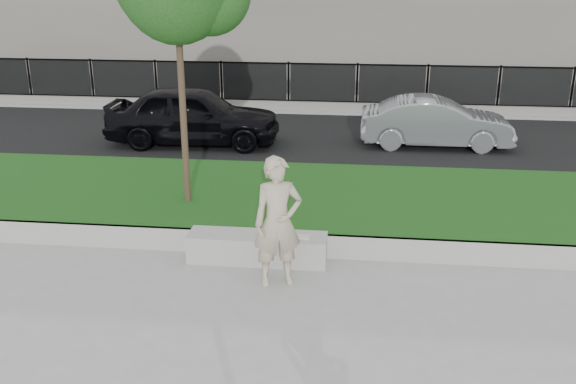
# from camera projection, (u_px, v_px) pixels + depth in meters

# --- Properties ---
(ground) EXTENTS (90.00, 90.00, 0.00)m
(ground) POSITION_uv_depth(u_px,v_px,m) (239.00, 283.00, 9.66)
(ground) COLOR gray
(ground) RESTS_ON ground
(grass_bank) EXTENTS (34.00, 4.00, 0.40)m
(grass_bank) POSITION_uv_depth(u_px,v_px,m) (267.00, 202.00, 12.41)
(grass_bank) COLOR #0D370E
(grass_bank) RESTS_ON ground
(grass_kerb) EXTENTS (34.00, 0.08, 0.40)m
(grass_kerb) POSITION_uv_depth(u_px,v_px,m) (250.00, 243.00, 10.57)
(grass_kerb) COLOR gray
(grass_kerb) RESTS_ON ground
(street) EXTENTS (34.00, 7.00, 0.04)m
(street) POSITION_uv_depth(u_px,v_px,m) (296.00, 139.00, 17.62)
(street) COLOR black
(street) RESTS_ON ground
(far_pavement) EXTENTS (34.00, 3.00, 0.12)m
(far_pavement) POSITION_uv_depth(u_px,v_px,m) (309.00, 104.00, 21.82)
(far_pavement) COLOR gray
(far_pavement) RESTS_ON ground
(iron_fence) EXTENTS (32.00, 0.30, 1.50)m
(iron_fence) POSITION_uv_depth(u_px,v_px,m) (307.00, 96.00, 20.72)
(iron_fence) COLOR slate
(iron_fence) RESTS_ON far_pavement
(stone_bench) EXTENTS (2.23, 0.56, 0.46)m
(stone_bench) POSITION_uv_depth(u_px,v_px,m) (257.00, 248.00, 10.32)
(stone_bench) COLOR gray
(stone_bench) RESTS_ON ground
(man) EXTENTS (0.83, 0.68, 1.97)m
(man) POSITION_uv_depth(u_px,v_px,m) (278.00, 222.00, 9.35)
(man) COLOR #BAAC8F
(man) RESTS_ON ground
(book) EXTENTS (0.23, 0.17, 0.02)m
(book) POSITION_uv_depth(u_px,v_px,m) (303.00, 237.00, 10.13)
(book) COLOR beige
(book) RESTS_ON stone_bench
(car_dark) EXTENTS (4.58, 1.98, 1.54)m
(car_dark) POSITION_uv_depth(u_px,v_px,m) (193.00, 115.00, 16.80)
(car_dark) COLOR black
(car_dark) RESTS_ON street
(car_silver) EXTENTS (3.88, 1.38, 1.28)m
(car_silver) POSITION_uv_depth(u_px,v_px,m) (436.00, 122.00, 16.61)
(car_silver) COLOR gray
(car_silver) RESTS_ON street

